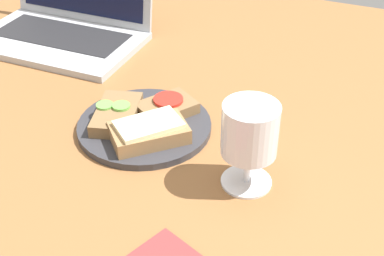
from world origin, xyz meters
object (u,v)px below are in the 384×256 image
at_px(sandwich_with_cheese, 149,131).
at_px(plate, 145,126).
at_px(sandwich_with_tomato, 165,107).
at_px(wine_glass, 250,135).
at_px(sandwich_with_cucumber, 117,113).
at_px(laptop, 66,15).

bearing_deg(sandwich_with_cheese, plate, 127.17).
xyz_separation_m(sandwich_with_tomato, wine_glass, (0.18, -0.11, 0.06)).
bearing_deg(plate, sandwich_with_tomato, 67.12).
height_order(sandwich_with_tomato, wine_glass, wine_glass).
relative_size(sandwich_with_cucumber, sandwich_with_tomato, 1.14).
bearing_deg(sandwich_with_cheese, sandwich_with_tomato, 96.87).
height_order(wine_glass, laptop, laptop).
relative_size(sandwich_with_cucumber, wine_glass, 0.98).
distance_m(sandwich_with_cucumber, sandwich_with_tomato, 0.08).
relative_size(plate, laptop, 0.63).
bearing_deg(sandwich_with_cheese, wine_glass, -8.80).
bearing_deg(sandwich_with_cucumber, sandwich_with_cheese, -22.83).
bearing_deg(laptop, sandwich_with_cucumber, -43.88).
xyz_separation_m(plate, sandwich_with_tomato, (0.02, 0.04, 0.02)).
distance_m(wine_glass, laptop, 0.61).
distance_m(plate, laptop, 0.41).
bearing_deg(sandwich_with_cheese, sandwich_with_cucumber, 157.17).
distance_m(sandwich_with_cucumber, laptop, 0.38).
xyz_separation_m(plate, sandwich_with_cheese, (0.03, -0.04, 0.02)).
height_order(plate, sandwich_with_cheese, sandwich_with_cheese).
height_order(plate, wine_glass, wine_glass).
bearing_deg(sandwich_with_cucumber, wine_glass, -13.28).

